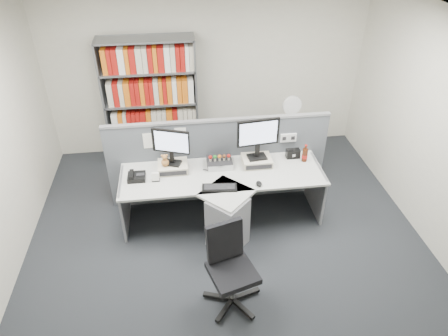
{
  "coord_description": "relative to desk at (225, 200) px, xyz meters",
  "views": [
    {
      "loc": [
        -0.52,
        -3.42,
        3.73
      ],
      "look_at": [
        0.0,
        0.65,
        0.92
      ],
      "focal_mm": 32.75,
      "sensor_mm": 36.0,
      "label": 1
    }
  ],
  "objects": [
    {
      "name": "monitor_riser_right",
      "position": [
        0.48,
        0.38,
        0.31
      ],
      "size": [
        0.38,
        0.31,
        0.1
      ],
      "color": "beige",
      "rests_on": "desk"
    },
    {
      "name": "partition",
      "position": [
        0.0,
        0.65,
        0.19
      ],
      "size": [
        3.0,
        0.08,
        1.27
      ],
      "color": "#555960",
      "rests_on": "ground"
    },
    {
      "name": "room_shell",
      "position": [
        0.0,
        -0.6,
        1.33
      ],
      "size": [
        5.04,
        5.54,
        2.72
      ],
      "color": "beige",
      "rests_on": "ground"
    },
    {
      "name": "mouse",
      "position": [
        0.42,
        -0.08,
        0.28
      ],
      "size": [
        0.07,
        0.11,
        0.04
      ],
      "primitive_type": "ellipsoid",
      "color": "black",
      "rests_on": "desk"
    },
    {
      "name": "monitor_riser_left",
      "position": [
        -0.62,
        0.38,
        0.31
      ],
      "size": [
        0.38,
        0.31,
        0.1
      ],
      "color": "beige",
      "rests_on": "desk"
    },
    {
      "name": "desk_fan",
      "position": [
        1.2,
        1.4,
        0.55
      ],
      "size": [
        0.29,
        0.17,
        0.49
      ],
      "color": "white",
      "rests_on": "filing_cabinet"
    },
    {
      "name": "desk_phone",
      "position": [
        -1.08,
        0.24,
        0.3
      ],
      "size": [
        0.22,
        0.2,
        0.09
      ],
      "color": "black",
      "rests_on": "desk"
    },
    {
      "name": "shelving_unit",
      "position": [
        -0.9,
        1.85,
        0.52
      ],
      "size": [
        1.41,
        0.4,
        2.0
      ],
      "color": "slate",
      "rests_on": "ground"
    },
    {
      "name": "filing_cabinet",
      "position": [
        1.2,
        1.4,
        -0.11
      ],
      "size": [
        0.45,
        0.61,
        0.7
      ],
      "color": "slate",
      "rests_on": "ground"
    },
    {
      "name": "desk_calendar",
      "position": [
        -0.84,
        0.18,
        0.31
      ],
      "size": [
        0.1,
        0.07,
        0.12
      ],
      "color": "black",
      "rests_on": "desk"
    },
    {
      "name": "plush_toy",
      "position": [
        -0.72,
        0.34,
        0.44
      ],
      "size": [
        0.1,
        0.1,
        0.17
      ],
      "color": "#A77037",
      "rests_on": "monitor_riser_left"
    },
    {
      "name": "keyboard",
      "position": [
        -0.07,
        -0.09,
        0.28
      ],
      "size": [
        0.43,
        0.2,
        0.03
      ],
      "color": "black",
      "rests_on": "desk"
    },
    {
      "name": "office_chair",
      "position": [
        -0.09,
        -1.12,
        0.05
      ],
      "size": [
        0.63,
        0.61,
        0.95
      ],
      "color": "silver",
      "rests_on": "ground"
    },
    {
      "name": "ground",
      "position": [
        0.0,
        -0.6,
        -0.46
      ],
      "size": [
        5.5,
        5.5,
        0.0
      ],
      "primitive_type": "plane",
      "color": "#2A2D32",
      "rests_on": "ground"
    },
    {
      "name": "monitor_right",
      "position": [
        0.48,
        0.38,
        0.7
      ],
      "size": [
        0.55,
        0.2,
        0.56
      ],
      "color": "black",
      "rests_on": "monitor_riser_right"
    },
    {
      "name": "desk",
      "position": [
        0.0,
        0.0,
        0.0
      ],
      "size": [
        2.6,
        1.2,
        0.72
      ],
      "color": "beige",
      "rests_on": "ground"
    },
    {
      "name": "figurines",
      "position": [
        -0.01,
        0.4,
        0.4
      ],
      "size": [
        0.29,
        0.05,
        0.09
      ],
      "color": "beige",
      "rests_on": "desktop_pc"
    },
    {
      "name": "desktop_pc",
      "position": [
        -0.01,
        0.42,
        0.31
      ],
      "size": [
        0.32,
        0.29,
        0.09
      ],
      "color": "black",
      "rests_on": "desk"
    },
    {
      "name": "monitor_left",
      "position": [
        -0.62,
        0.38,
        0.66
      ],
      "size": [
        0.46,
        0.22,
        0.49
      ],
      "color": "black",
      "rests_on": "monitor_riser_left"
    },
    {
      "name": "cola_bottle",
      "position": [
        1.12,
        0.38,
        0.36
      ],
      "size": [
        0.08,
        0.08,
        0.25
      ],
      "color": "#3F190A",
      "rests_on": "desk"
    },
    {
      "name": "speaker",
      "position": [
        0.99,
        0.48,
        0.32
      ],
      "size": [
        0.18,
        0.1,
        0.12
      ],
      "primitive_type": "cube",
      "color": "black",
      "rests_on": "desk"
    }
  ]
}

